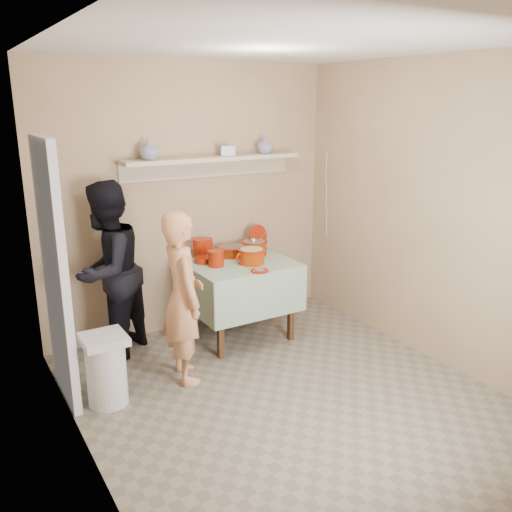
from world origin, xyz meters
TOP-DOWN VIEW (x-y plane):
  - ground at (0.00, 0.00)m, footprint 3.50×3.50m
  - tile_panel at (-1.46, 0.95)m, footprint 0.06×0.70m
  - plate_stack_a at (-0.00, 1.57)m, footprint 0.13×0.13m
  - plate_stack_b at (0.07, 1.58)m, footprint 0.15×0.15m
  - bowl_stack at (-0.00, 1.21)m, footprint 0.15×0.15m
  - empty_bowl at (-0.05, 1.38)m, footprint 0.17×0.17m
  - propped_lid at (0.67, 1.58)m, footprint 0.25×0.12m
  - vase_right at (0.77, 1.62)m, footprint 0.18×0.18m
  - vase_left at (-0.44, 1.62)m, footprint 0.26×0.26m
  - ceramic_box at (0.34, 1.60)m, footprint 0.15×0.13m
  - person_cook at (-0.55, 0.73)m, footprint 0.41×0.56m
  - person_helper at (-0.94, 1.46)m, footprint 0.98×0.96m
  - room_shell at (0.00, 0.00)m, footprint 3.04×3.54m
  - serving_table at (0.25, 1.28)m, footprint 0.97×0.97m
  - cazuela_meat_a at (0.28, 1.45)m, footprint 0.30×0.30m
  - cazuela_meat_b at (0.58, 1.51)m, footprint 0.28×0.28m
  - ladle at (0.56, 1.48)m, footprint 0.08×0.26m
  - cazuela_rice at (0.32, 1.12)m, footprint 0.33×0.25m
  - front_plate at (0.26, 0.86)m, footprint 0.16×0.16m
  - wall_shelf at (0.20, 1.65)m, footprint 1.80×0.25m
  - trash_bin at (-1.22, 0.66)m, footprint 0.32×0.32m
  - electrical_cord at (1.47, 1.48)m, footprint 0.01×0.05m

SIDE VIEW (x-z plane):
  - ground at x=0.00m, z-range 0.00..0.00m
  - trash_bin at x=-1.22m, z-range 0.00..0.56m
  - serving_table at x=0.25m, z-range 0.26..1.02m
  - person_cook at x=-0.55m, z-range 0.00..1.42m
  - front_plate at x=0.26m, z-range 0.76..0.78m
  - empty_bowl at x=-0.05m, z-range 0.76..0.81m
  - person_helper at x=-0.94m, z-range 0.00..1.59m
  - cazuela_meat_a at x=0.28m, z-range 0.77..0.87m
  - cazuela_meat_b at x=0.58m, z-range 0.77..0.87m
  - bowl_stack at x=0.00m, z-range 0.76..0.91m
  - cazuela_rice at x=0.32m, z-range 0.77..0.92m
  - plate_stack_b at x=0.07m, z-range 0.76..0.94m
  - plate_stack_a at x=0.00m, z-range 0.76..0.94m
  - ladle at x=0.56m, z-range 0.78..0.97m
  - propped_lid at x=0.67m, z-range 0.76..1.00m
  - tile_panel at x=-1.46m, z-range 0.00..2.00m
  - electrical_cord at x=1.47m, z-range 0.80..1.70m
  - room_shell at x=0.00m, z-range 0.30..2.92m
  - wall_shelf at x=0.20m, z-range 1.57..1.78m
  - ceramic_box at x=0.34m, z-range 1.72..1.82m
  - vase_right at x=0.77m, z-range 1.72..1.89m
  - vase_left at x=-0.44m, z-range 1.72..1.91m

